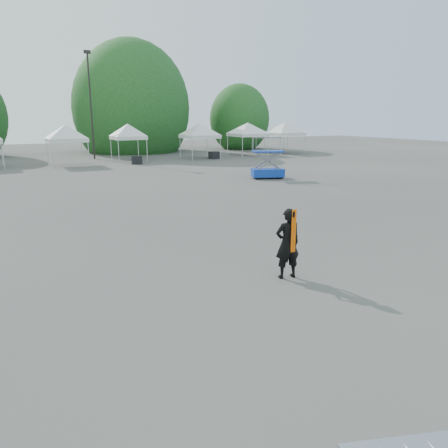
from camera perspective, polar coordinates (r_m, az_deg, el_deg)
name	(u,v)px	position (r m, az deg, el deg)	size (l,w,h in m)	color
ground	(229,253)	(13.15, 0.62, -3.87)	(120.00, 120.00, 0.00)	#474442
light_pole_east	(90,99)	(43.92, -17.05, 15.32)	(0.60, 0.25, 9.80)	black
tree_mid_e	(132,108)	(52.18, -11.96, 14.56)	(5.12, 5.12, 7.79)	#382314
tree_far_e	(240,119)	(55.56, 2.04, 13.54)	(3.84, 3.84, 5.84)	#382314
tent_e	(66,128)	(38.73, -19.99, 11.71)	(4.28, 4.28, 3.88)	silver
tent_f	(128,127)	(41.34, -12.47, 12.30)	(3.95, 3.95, 3.88)	silver
tent_g	(200,126)	(42.67, -3.20, 12.64)	(4.38, 4.38, 3.88)	silver
tent_h	(248,125)	(46.61, 3.13, 12.75)	(4.66, 4.66, 3.88)	silver
tent_extra_8	(285,125)	(49.02, 7.95, 12.70)	(4.71, 4.71, 3.88)	silver
man	(288,243)	(11.09, 8.30, -2.53)	(0.72, 0.53, 1.81)	black
scissor_lift	(268,158)	(28.97, 5.77, 8.59)	(2.30, 1.69, 2.68)	#0C0D9C
crate_mid	(137,160)	(38.39, -11.31, 8.19)	(0.88, 0.69, 0.69)	black
crate_east	(214,155)	(42.37, -1.30, 8.97)	(0.89, 0.69, 0.69)	black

